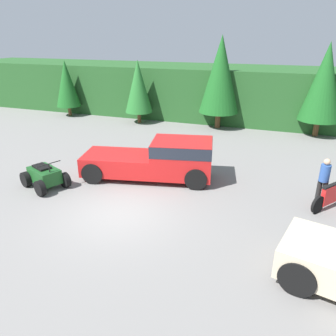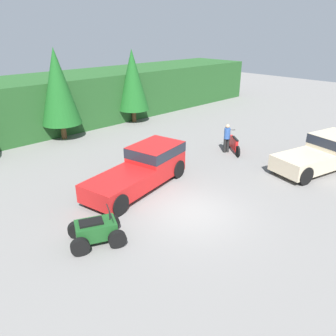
{
  "view_description": "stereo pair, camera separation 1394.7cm",
  "coord_description": "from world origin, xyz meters",
  "px_view_note": "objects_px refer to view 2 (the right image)",
  "views": [
    {
      "loc": [
        5.05,
        -9.03,
        5.92
      ],
      "look_at": [
        0.97,
        2.4,
        0.95
      ],
      "focal_mm": 35.0,
      "sensor_mm": 36.0,
      "label": 1
    },
    {
      "loc": [
        -8.8,
        -7.81,
        7.04
      ],
      "look_at": [
        0.97,
        2.4,
        0.95
      ],
      "focal_mm": 35.0,
      "sensor_mm": 36.0,
      "label": 2
    }
  ],
  "objects_px": {
    "quad_atv": "(96,231)",
    "dirt_bike": "(234,144)",
    "pickup_truck_red": "(144,166)",
    "pickup_truck_second": "(323,152)",
    "rider_person": "(227,137)"
  },
  "relations": [
    {
      "from": "pickup_truck_second",
      "to": "dirt_bike",
      "type": "relative_size",
      "value": 2.74
    },
    {
      "from": "quad_atv",
      "to": "rider_person",
      "type": "xyz_separation_m",
      "value": [
        10.71,
        2.4,
        0.48
      ]
    },
    {
      "from": "pickup_truck_red",
      "to": "pickup_truck_second",
      "type": "xyz_separation_m",
      "value": [
        8.18,
        -5.07,
        -0.0
      ]
    },
    {
      "from": "pickup_truck_red",
      "to": "quad_atv",
      "type": "relative_size",
      "value": 2.59
    },
    {
      "from": "pickup_truck_red",
      "to": "quad_atv",
      "type": "distance_m",
      "value": 4.87
    },
    {
      "from": "quad_atv",
      "to": "dirt_bike",
      "type": "bearing_deg",
      "value": 34.34
    },
    {
      "from": "pickup_truck_red",
      "to": "pickup_truck_second",
      "type": "bearing_deg",
      "value": -43.78
    },
    {
      "from": "pickup_truck_second",
      "to": "quad_atv",
      "type": "bearing_deg",
      "value": -178.73
    },
    {
      "from": "pickup_truck_red",
      "to": "pickup_truck_second",
      "type": "relative_size",
      "value": 1.09
    },
    {
      "from": "pickup_truck_red",
      "to": "pickup_truck_second",
      "type": "distance_m",
      "value": 9.63
    },
    {
      "from": "dirt_bike",
      "to": "rider_person",
      "type": "xyz_separation_m",
      "value": [
        -0.36,
        0.27,
        0.47
      ]
    },
    {
      "from": "dirt_bike",
      "to": "quad_atv",
      "type": "height_order",
      "value": "quad_atv"
    },
    {
      "from": "pickup_truck_red",
      "to": "quad_atv",
      "type": "bearing_deg",
      "value": -162.36
    },
    {
      "from": "pickup_truck_red",
      "to": "quad_atv",
      "type": "height_order",
      "value": "pickup_truck_red"
    },
    {
      "from": "pickup_truck_red",
      "to": "dirt_bike",
      "type": "relative_size",
      "value": 3.0
    }
  ]
}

